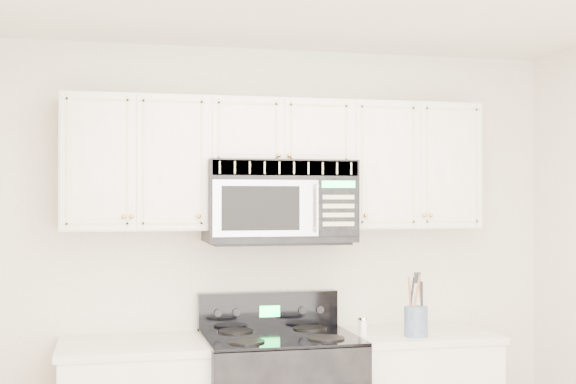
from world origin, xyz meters
name	(u,v)px	position (x,y,z in m)	size (l,w,h in m)	color
room	(363,300)	(0.00, 0.00, 1.30)	(3.51, 3.51, 2.61)	olive
upper_cabinets	(277,158)	(0.00, 1.58, 1.93)	(2.44, 0.37, 0.75)	white
microwave	(279,201)	(0.00, 1.53, 1.68)	(0.84, 0.47, 0.47)	black
utensil_crock	(416,320)	(0.73, 1.27, 1.01)	(0.13, 0.13, 0.35)	slate
shaker_salt	(364,326)	(0.45, 1.35, 0.97)	(0.04, 0.04, 0.10)	white
shaker_pepper	(362,325)	(0.46, 1.43, 0.97)	(0.04, 0.04, 0.09)	white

